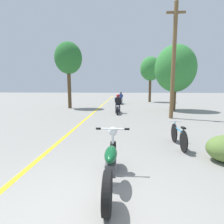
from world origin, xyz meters
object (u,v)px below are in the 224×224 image
(roadside_tree_left, at_px, (68,59))
(bicycle_parked, at_px, (179,136))
(motorcycle_foreground, at_px, (111,163))
(utility_pole, at_px, (174,61))
(motorcycle_rider_far, at_px, (121,99))
(roadside_tree_right_far, at_px, (151,69))
(roadside_tree_right_near, at_px, (175,69))
(motorcycle_rider_lead, at_px, (118,106))

(roadside_tree_left, height_order, bicycle_parked, roadside_tree_left)
(motorcycle_foreground, bearing_deg, utility_pole, 67.46)
(motorcycle_rider_far, bearing_deg, roadside_tree_right_far, 38.31)
(utility_pole, bearing_deg, motorcycle_rider_far, 109.35)
(motorcycle_foreground, bearing_deg, bicycle_parked, 49.78)
(roadside_tree_left, xyz_separation_m, motorcycle_rider_far, (4.66, 4.45, -3.93))
(roadside_tree_left, distance_m, bicycle_parked, 12.91)
(roadside_tree_right_near, bearing_deg, motorcycle_foreground, -110.90)
(roadside_tree_right_near, xyz_separation_m, motorcycle_foreground, (-4.45, -11.65, -2.98))
(roadside_tree_left, bearing_deg, bicycle_parked, -56.57)
(motorcycle_foreground, bearing_deg, motorcycle_rider_far, 90.17)
(utility_pole, xyz_separation_m, roadside_tree_right_far, (0.48, 12.27, 0.75))
(roadside_tree_right_near, relative_size, bicycle_parked, 3.27)
(motorcycle_rider_far, bearing_deg, roadside_tree_right_near, -50.32)
(motorcycle_foreground, height_order, motorcycle_rider_lead, motorcycle_rider_lead)
(utility_pole, height_order, motorcycle_foreground, utility_pole)
(roadside_tree_left, distance_m, motorcycle_rider_far, 7.55)
(roadside_tree_right_far, bearing_deg, motorcycle_rider_far, -141.69)
(utility_pole, bearing_deg, motorcycle_rider_lead, 150.73)
(roadside_tree_right_far, distance_m, roadside_tree_left, 11.21)
(roadside_tree_right_near, bearing_deg, utility_pole, -107.52)
(motorcycle_rider_lead, bearing_deg, utility_pole, -29.27)
(roadside_tree_right_near, bearing_deg, motorcycle_rider_far, 129.68)
(utility_pole, height_order, motorcycle_rider_lead, utility_pole)
(utility_pole, bearing_deg, motorcycle_foreground, -112.54)
(utility_pole, height_order, motorcycle_rider_far, utility_pole)
(motorcycle_rider_lead, relative_size, bicycle_parked, 1.30)
(roadside_tree_right_near, height_order, motorcycle_rider_far, roadside_tree_right_near)
(roadside_tree_right_far, xyz_separation_m, roadside_tree_left, (-8.41, -7.41, 0.21))
(bicycle_parked, bearing_deg, utility_pole, 77.50)
(utility_pole, bearing_deg, roadside_tree_left, 148.50)
(roadside_tree_left, bearing_deg, roadside_tree_right_near, -6.06)
(roadside_tree_right_near, bearing_deg, roadside_tree_left, 173.94)
(motorcycle_rider_far, bearing_deg, motorcycle_foreground, -89.83)
(roadside_tree_right_near, height_order, roadside_tree_left, roadside_tree_left)
(utility_pole, distance_m, roadside_tree_left, 9.35)
(roadside_tree_right_far, height_order, motorcycle_rider_lead, roadside_tree_right_far)
(roadside_tree_left, xyz_separation_m, bicycle_parked, (6.75, -10.22, -4.10))
(roadside_tree_left, distance_m, motorcycle_rider_lead, 6.69)
(roadside_tree_left, xyz_separation_m, motorcycle_foreground, (4.71, -12.62, -4.01))
(utility_pole, relative_size, motorcycle_foreground, 3.17)
(roadside_tree_right_far, relative_size, motorcycle_rider_lead, 2.73)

